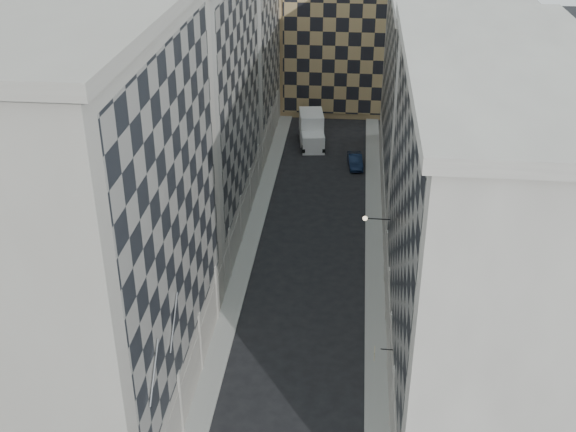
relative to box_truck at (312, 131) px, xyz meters
The scene contains 13 objects.
sidewalk_west 23.20m from the box_truck, 99.15° to the right, with size 1.50×100.00×0.15m, color gray.
sidewalk_east 23.90m from the box_truck, 73.39° to the right, with size 1.50×100.00×0.15m, color gray.
bldg_left_a 44.11m from the box_truck, 102.54° to the right, with size 10.80×22.80×23.70m.
bldg_left_b 24.04m from the box_truck, 115.12° to the right, with size 10.80×22.80×22.70m.
bldg_left_c 13.37m from the box_truck, 167.05° to the left, with size 10.80×22.80×21.70m.
bldg_right_a 40.82m from the box_truck, 71.80° to the right, with size 10.80×26.80×20.70m.
bldg_right_b 18.53m from the box_truck, 41.07° to the right, with size 10.80×28.80×19.70m.
tan_block 17.38m from the box_truck, 76.65° to the left, with size 16.80×14.80×18.80m.
flagpoles_left 47.51m from the box_truck, 95.28° to the right, with size 0.10×6.33×2.33m.
bracket_lamp 29.84m from the box_truck, 78.36° to the right, with size 1.98×0.36×0.36m.
box_truck is the anchor object (origin of this frame).
dark_car 7.72m from the box_truck, 49.94° to the right, with size 1.38×3.97×1.31m, color #0E1A33.
shop_sign 41.74m from the box_truck, 80.97° to the right, with size 1.10×0.63×0.70m.
Camera 1 is at (3.10, -22.16, 30.85)m, focal length 45.00 mm.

